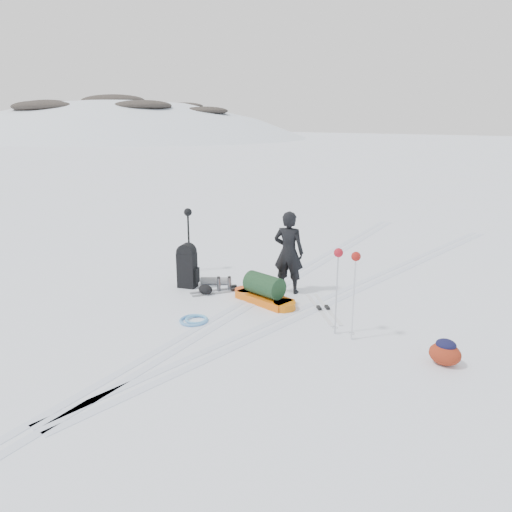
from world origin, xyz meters
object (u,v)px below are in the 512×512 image
(pulk_sled, at_px, (264,292))
(expedition_rucksack, at_px, (191,267))
(ski_poles_black, at_px, (188,220))
(skier, at_px, (289,252))

(pulk_sled, xyz_separation_m, expedition_rucksack, (-1.82, -0.12, 0.22))
(pulk_sled, height_order, expedition_rucksack, expedition_rucksack)
(expedition_rucksack, bearing_deg, ski_poles_black, 115.51)
(skier, distance_m, expedition_rucksack, 2.14)
(skier, bearing_deg, expedition_rucksack, 10.78)
(expedition_rucksack, distance_m, ski_poles_black, 1.40)
(pulk_sled, distance_m, expedition_rucksack, 1.84)
(expedition_rucksack, relative_size, ski_poles_black, 0.64)
(skier, bearing_deg, ski_poles_black, -13.32)
(ski_poles_black, bearing_deg, pulk_sled, -35.62)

